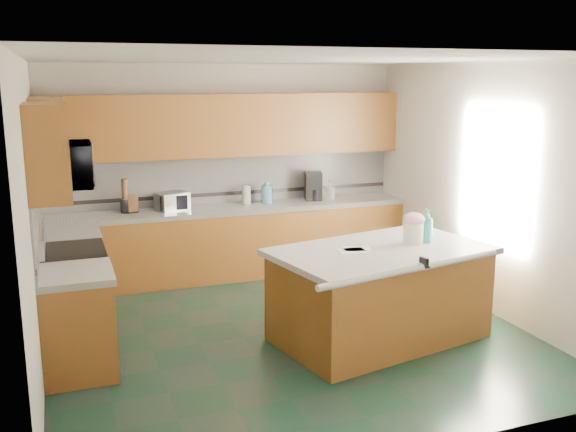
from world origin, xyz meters
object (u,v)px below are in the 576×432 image
soap_bottle_island (427,226)px  toaster_oven (172,201)px  knife_block (133,204)px  island_top (381,251)px  treat_jar (413,233)px  coffee_maker (313,186)px  island_base (380,297)px

soap_bottle_island → toaster_oven: soap_bottle_island is taller
knife_block → toaster_oven: bearing=4.8°
island_top → treat_jar: 0.41m
island_top → coffee_maker: coffee_maker is taller
treat_jar → soap_bottle_island: soap_bottle_island is taller
toaster_oven → coffee_maker: 1.90m
island_top → coffee_maker: bearing=70.8°
island_top → knife_block: (-2.04, 2.52, 0.14)m
toaster_oven → coffee_maker: coffee_maker is taller
soap_bottle_island → toaster_oven: 3.24m
knife_block → toaster_oven: size_ratio=0.58×
island_top → soap_bottle_island: (0.54, 0.06, 0.20)m
toaster_oven → treat_jar: bearing=-73.2°
treat_jar → toaster_oven: toaster_oven is taller
island_base → coffee_maker: 2.66m
island_base → treat_jar: (0.39, 0.07, 0.59)m
treat_jar → soap_bottle_island: size_ratio=0.63×
knife_block → toaster_oven: knife_block is taller
knife_block → toaster_oven: 0.47m
soap_bottle_island → knife_block: bearing=136.6°
coffee_maker → knife_block: bearing=-162.9°
island_top → toaster_oven: bearing=110.0°
soap_bottle_island → coffee_maker: bearing=95.0°
knife_block → soap_bottle_island: bearing=-38.8°
soap_bottle_island → knife_block: (-2.58, 2.46, -0.06)m
treat_jar → island_top: bearing=-155.4°
treat_jar → island_base: bearing=-155.4°
soap_bottle_island → toaster_oven: size_ratio=0.89×
toaster_oven → knife_block: bearing=158.3°
knife_block → island_top: bearing=-46.1°
treat_jar → coffee_maker: bearing=106.1°
island_top → knife_block: 3.25m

